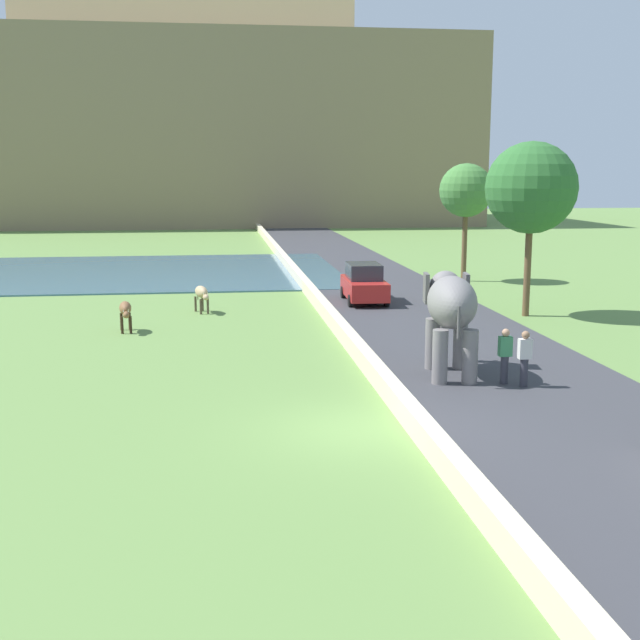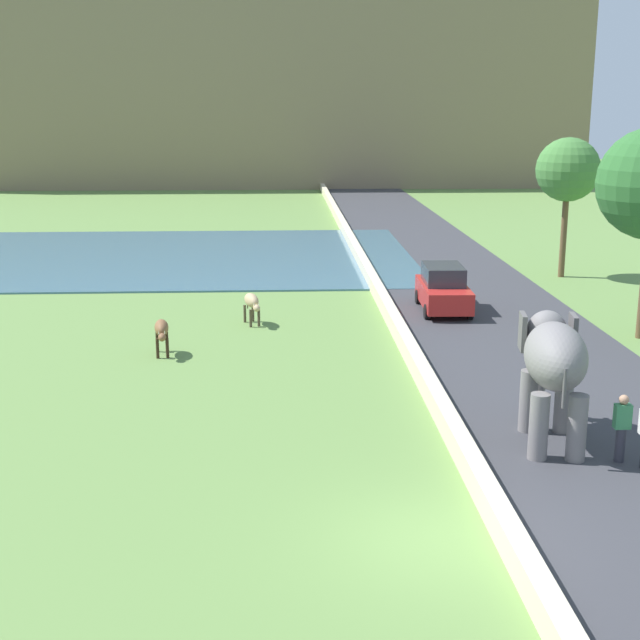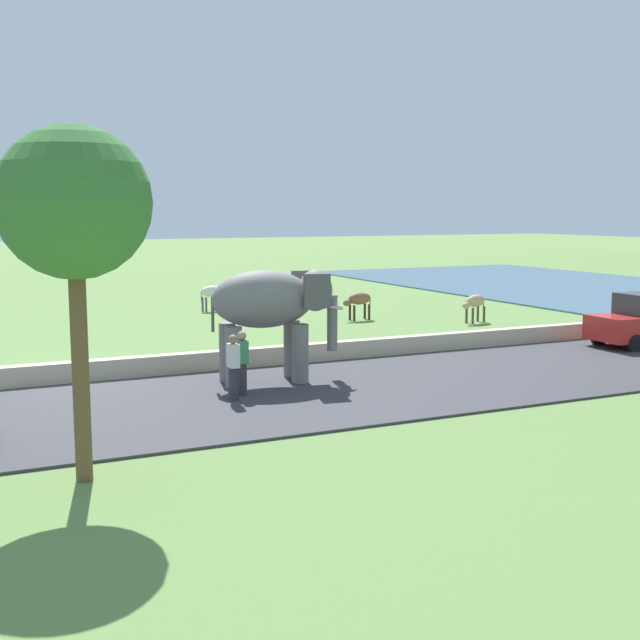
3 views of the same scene
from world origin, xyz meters
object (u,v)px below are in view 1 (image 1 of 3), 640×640
object	(u,v)px
person_beside_elephant	(525,358)
cow_brown	(125,310)
person_trailing	(505,355)
car_red	(364,283)
elephant	(451,308)
cow_tan	(202,293)

from	to	relation	value
person_beside_elephant	cow_brown	world-z (taller)	person_beside_elephant
person_beside_elephant	person_trailing	xyz separation A→B (m)	(-0.43, 0.38, 0.00)
person_trailing	cow_brown	bearing A→B (deg)	140.71
car_red	person_beside_elephant	bearing A→B (deg)	-83.71
elephant	person_beside_elephant	size ratio (longest dim) A/B	2.18
person_trailing	car_red	size ratio (longest dim) A/B	0.40
person_trailing	car_red	bearing A→B (deg)	94.82
cow_tan	cow_brown	size ratio (longest dim) A/B	1.00
person_beside_elephant	person_trailing	distance (m)	0.57
elephant	cow_brown	size ratio (longest dim) A/B	2.51
cow_tan	cow_brown	world-z (taller)	same
elephant	person_beside_elephant	bearing A→B (deg)	-45.03
person_trailing	cow_tan	distance (m)	15.70
car_red	elephant	bearing A→B (deg)	-89.87
person_trailing	cow_brown	distance (m)	14.66
car_red	cow_tan	size ratio (longest dim) A/B	2.85
elephant	car_red	world-z (taller)	elephant
elephant	cow_brown	xyz separation A→B (m)	(-10.13, 8.01, -1.20)
person_beside_elephant	car_red	distance (m)	15.33
cow_tan	car_red	bearing A→B (deg)	13.12
cow_brown	person_beside_elephant	bearing A→B (deg)	-39.36
elephant	person_beside_elephant	world-z (taller)	elephant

